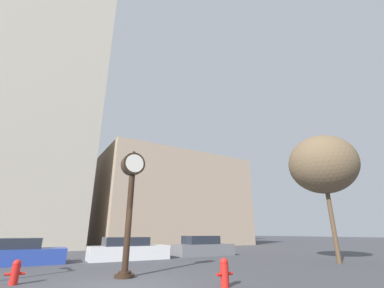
# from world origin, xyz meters

# --- Properties ---
(ground_plane) EXTENTS (200.00, 200.00, 0.00)m
(ground_plane) POSITION_xyz_m (0.00, 0.00, 0.00)
(ground_plane) COLOR #424247
(building_tall_tower) EXTENTS (14.26, 12.00, 41.38)m
(building_tall_tower) POSITION_xyz_m (-4.94, 24.00, 20.69)
(building_tall_tower) COLOR #BCB29E
(building_tall_tower) RESTS_ON ground_plane
(building_storefront_row) EXTENTS (19.45, 12.00, 11.58)m
(building_storefront_row) POSITION_xyz_m (13.80, 24.00, 5.79)
(building_storefront_row) COLOR tan
(building_storefront_row) RESTS_ON ground_plane
(street_clock) EXTENTS (0.93, 0.72, 4.85)m
(street_clock) POSITION_xyz_m (0.61, 1.50, 3.04)
(street_clock) COLOR black
(street_clock) RESTS_ON ground_plane
(car_blue) EXTENTS (4.60, 2.15, 1.29)m
(car_blue) POSITION_xyz_m (-2.97, 8.21, 0.54)
(car_blue) COLOR #28429E
(car_blue) RESTS_ON ground_plane
(car_white) EXTENTS (4.85, 1.96, 1.30)m
(car_white) POSITION_xyz_m (2.79, 7.81, 0.55)
(car_white) COLOR silver
(car_white) RESTS_ON ground_plane
(car_grey) EXTENTS (4.36, 2.09, 1.34)m
(car_grey) POSITION_xyz_m (8.29, 7.84, 0.56)
(car_grey) COLOR slate
(car_grey) RESTS_ON ground_plane
(fire_hydrant_near) EXTENTS (0.59, 0.26, 0.82)m
(fire_hydrant_near) POSITION_xyz_m (2.67, -1.79, 0.42)
(fire_hydrant_near) COLOR red
(fire_hydrant_near) RESTS_ON ground_plane
(fire_hydrant_far) EXTENTS (0.57, 0.25, 0.74)m
(fire_hydrant_far) POSITION_xyz_m (-2.81, 1.99, 0.37)
(fire_hydrant_far) COLOR red
(fire_hydrant_far) RESTS_ON ground_plane
(bare_tree) EXTENTS (3.87, 3.87, 7.20)m
(bare_tree) POSITION_xyz_m (11.83, -0.01, 5.45)
(bare_tree) COLOR brown
(bare_tree) RESTS_ON ground_plane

